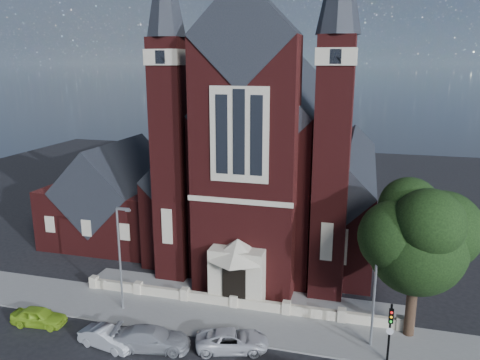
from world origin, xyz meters
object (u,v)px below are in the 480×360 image
Objects in this scene: street_lamp_right at (377,282)px; traffic_signal at (390,326)px; parish_hall at (118,200)px; car_silver_a at (107,338)px; car_white_suv at (232,340)px; car_silver_b at (152,338)px; street_tree at (420,242)px; street_lamp_left at (121,253)px; church at (277,160)px; car_lime_van at (39,317)px.

traffic_signal is at bearing -59.99° from street_lamp_right.
parish_hall reaches higher than car_silver_a.
traffic_signal is 9.90m from car_white_suv.
traffic_signal is 0.80× the size of car_silver_b.
car_silver_a is 0.79× the size of car_silver_b.
street_tree reaches higher than street_lamp_left.
car_silver_a is at bearing -105.77° from church.
car_white_suv is (9.26, -2.66, -3.94)m from street_lamp_left.
street_lamp_right is 2.71m from traffic_signal.
car_silver_a is at bearing 91.55° from car_silver_b.
car_lime_van is (-23.67, -1.89, -1.92)m from traffic_signal.
street_tree is at bearing -62.12° from car_silver_a.
parish_hall is 18.09m from car_lime_van.
traffic_signal is at bearing -115.95° from street_tree.
church is at bearing -5.89° from car_silver_a.
street_lamp_left is at bearing 36.84° from car_silver_b.
traffic_signal reaches higher than car_silver_a.
street_lamp_left is 2.07× the size of car_silver_a.
car_lime_van is at bearing -175.43° from traffic_signal.
car_lime_van is 0.82× the size of car_white_suv.
traffic_signal is 15.02m from car_silver_b.
car_silver_b is at bearing 88.11° from car_white_suv.
traffic_signal is at bearing -90.34° from car_lime_van.
street_lamp_left reaches higher than car_lime_van.
street_lamp_right is 17.77m from car_silver_a.
car_lime_van is 14.04m from car_white_suv.
street_lamp_right is at bearing -145.74° from street_tree.
street_lamp_right reaches higher than car_silver_b.
street_tree is 2.26× the size of car_white_suv.
traffic_signal is at bearing -70.58° from car_silver_a.
street_lamp_left is 1.00× the size of street_lamp_right.
street_lamp_right is 1.62× the size of car_silver_b.
car_silver_b is (12.29, -17.95, -3.29)m from parish_hall.
car_lime_van is (3.33, -17.47, -3.35)m from parish_hall.
street_tree reaches higher than street_lamp_right.
car_lime_van is (-12.67, -22.41, -7.53)m from church.
car_white_suv is at bearing -85.73° from car_silver_b.
parish_hall is 24.29m from car_white_suv.
traffic_signal is (-1.60, -3.28, -4.38)m from street_tree.
car_lime_van is (-25.27, -5.17, -6.30)m from street_tree.
street_lamp_right reaches higher than traffic_signal.
street_tree reaches higher than car_lime_van.
parish_hall is at bearing 151.78° from street_lamp_right.
church is at bearing 67.34° from street_lamp_left.
church is 26.82m from car_lime_van.
traffic_signal is 1.02× the size of car_silver_a.
street_lamp_left is 2.02× the size of traffic_signal.
parish_hall is at bearing 120.02° from street_lamp_left.
church reaches higher than car_lime_van.
street_lamp_right reaches higher than car_lime_van.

